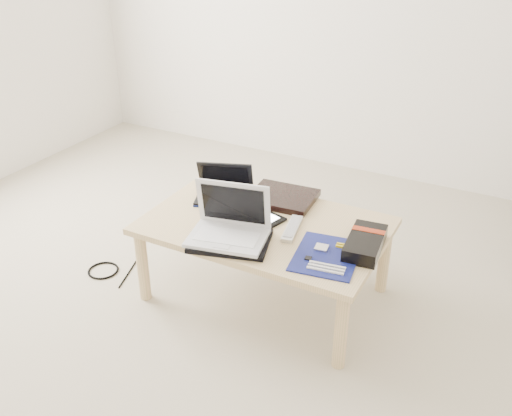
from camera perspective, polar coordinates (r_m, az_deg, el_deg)
The scene contains 13 objects.
ground at distance 2.72m, azimuth -7.26°, elevation -10.94°, with size 4.00×4.00×0.00m, color #BCB099.
coffee_table at distance 2.67m, azimuth 0.89°, elevation -2.44°, with size 1.10×0.70×0.40m.
book at distance 2.84m, azimuth 2.66°, elevation 1.09°, with size 0.34×0.29×0.03m.
netbook at distance 2.85m, azimuth -3.16°, elevation 1.75°, with size 0.33×0.28×0.19m.
tablet at distance 2.67m, azimuth -0.37°, elevation -0.95°, with size 0.30×0.26×0.01m.
remote at distance 2.58m, azimuth 3.63°, elevation -2.06°, with size 0.10×0.24×0.02m.
neoprene_sleeve at distance 2.49m, azimuth -2.59°, elevation -3.31°, with size 0.34×0.25×0.02m, color black.
white_laptop at distance 2.48m, azimuth -2.67°, elevation -1.81°, with size 0.37×0.30×0.24m.
motherboard at distance 2.42m, azimuth 7.10°, elevation -4.75°, with size 0.30×0.36×0.02m.
gpu_box at distance 2.48m, azimuth 10.86°, elevation -3.47°, with size 0.17×0.30×0.06m.
cable_coil at distance 2.62m, azimuth -0.66°, elevation -1.58°, with size 0.11×0.11×0.01m, color black.
floor_cable_coil at distance 3.12m, azimuth -15.03°, elevation -6.05°, with size 0.16×0.16×0.01m, color black.
floor_cable_trail at distance 3.09m, azimuth -12.43°, elevation -6.04°, with size 0.01×0.01×0.33m, color black.
Camera 1 is at (1.28, -1.70, 1.71)m, focal length 40.00 mm.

